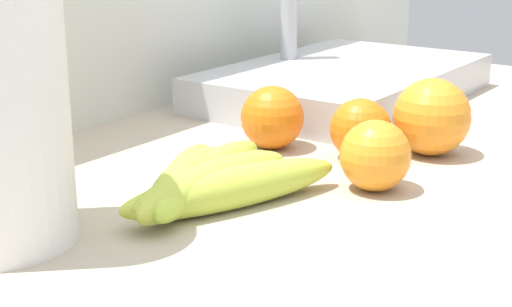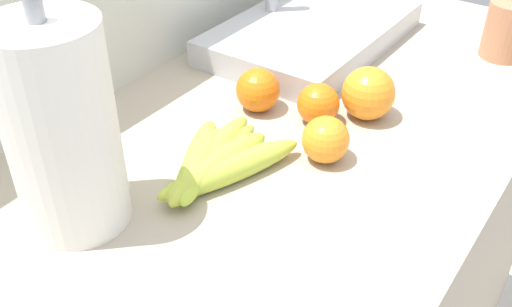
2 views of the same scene
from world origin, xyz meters
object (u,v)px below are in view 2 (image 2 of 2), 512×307
object	(u,v)px
banana_bunch	(214,164)
orange_back_left	(258,90)
paper_towel_roll	(61,129)
orange_front	(326,140)
mug	(507,30)
orange_center	(318,104)
orange_back_right	(368,93)
sink_basin	(311,31)

from	to	relation	value
banana_bunch	orange_back_left	world-z (taller)	orange_back_left
banana_bunch	paper_towel_roll	xyz separation A→B (m)	(-0.16, 0.08, 0.11)
orange_front	mug	size ratio (longest dim) A/B	0.64
banana_bunch	paper_towel_roll	world-z (taller)	paper_towel_roll
orange_back_left	orange_center	xyz separation A→B (m)	(0.02, -0.10, -0.00)
banana_bunch	paper_towel_roll	distance (m)	0.21
banana_bunch	orange_center	xyz separation A→B (m)	(0.20, -0.05, 0.01)
banana_bunch	mug	bearing A→B (deg)	-19.52
orange_back_right	sink_basin	xyz separation A→B (m)	(0.18, 0.21, -0.02)
banana_bunch	orange_center	world-z (taller)	orange_center
orange_center	banana_bunch	bearing A→B (deg)	166.88
orange_back_right	mug	distance (m)	0.36
banana_bunch	orange_front	bearing A→B (deg)	-41.33
orange_back_left	paper_towel_roll	size ratio (longest dim) A/B	0.24
orange_front	orange_back_left	distance (m)	0.17
orange_back_left	orange_front	bearing A→B (deg)	-110.79
orange_back_left	sink_basin	xyz separation A→B (m)	(0.26, 0.06, -0.01)
orange_back_right	orange_center	size ratio (longest dim) A/B	1.28
orange_back_right	mug	xyz separation A→B (m)	(0.34, -0.11, 0.01)
orange_front	sink_basin	size ratio (longest dim) A/B	0.16
orange_front	orange_back_right	bearing A→B (deg)	1.60
banana_bunch	orange_back_right	distance (m)	0.27
paper_towel_roll	mug	size ratio (longest dim) A/B	2.76
orange_back_right	orange_front	xyz separation A→B (m)	(-0.14, -0.00, -0.01)
sink_basin	mug	world-z (taller)	sink_basin
orange_front	sink_basin	world-z (taller)	sink_basin
orange_back_right	orange_front	world-z (taller)	orange_back_right
orange_back_right	sink_basin	world-z (taller)	sink_basin
orange_back_right	orange_center	distance (m)	0.08
orange_center	sink_basin	size ratio (longest dim) A/B	0.15
orange_back_right	orange_center	bearing A→B (deg)	137.39
banana_bunch	orange_center	bearing A→B (deg)	-13.12
orange_back_right	mug	bearing A→B (deg)	-18.14
sink_basin	orange_front	bearing A→B (deg)	-146.50
sink_basin	mug	size ratio (longest dim) A/B	4.03
orange_back_left	sink_basin	size ratio (longest dim) A/B	0.17
paper_towel_roll	sink_basin	bearing A→B (deg)	2.18
paper_towel_roll	sink_basin	world-z (taller)	paper_towel_roll
orange_back_left	banana_bunch	bearing A→B (deg)	-163.74
banana_bunch	mug	size ratio (longest dim) A/B	2.16
orange_front	banana_bunch	bearing A→B (deg)	138.67
banana_bunch	mug	xyz separation A→B (m)	(0.59, -0.21, 0.03)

